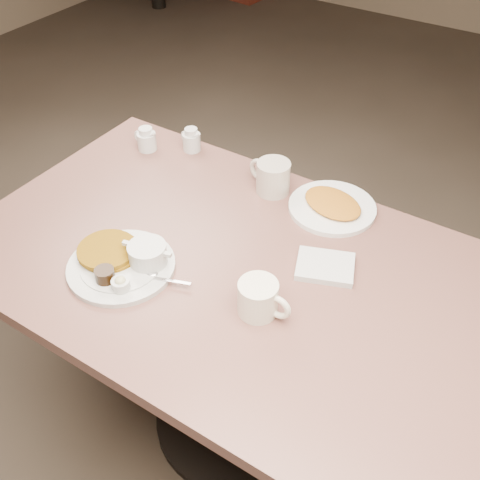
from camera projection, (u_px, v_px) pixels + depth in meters
The scene contains 9 objects.
room at pixel (234, 16), 1.08m from camera, with size 7.04×8.04×2.84m.
diner_table at pixel (236, 307), 1.62m from camera, with size 1.50×0.90×0.75m.
main_plate at pixel (124, 261), 1.48m from camera, with size 0.37×0.33×0.07m.
coffee_mug_near at pixel (259, 298), 1.35m from camera, with size 0.14×0.10×0.09m.
napkin at pixel (325, 267), 1.49m from camera, with size 0.18×0.16×0.02m.
coffee_mug_far at pixel (272, 177), 1.72m from camera, with size 0.15×0.12×0.10m.
creamer_left at pixel (146, 140), 1.91m from camera, with size 0.10×0.08×0.08m.
creamer_right at pixel (191, 140), 1.91m from camera, with size 0.09×0.07×0.08m.
hash_plate at pixel (332, 206), 1.67m from camera, with size 0.33×0.33×0.04m.
Camera 1 is at (0.60, -0.91, 1.79)m, focal length 42.66 mm.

